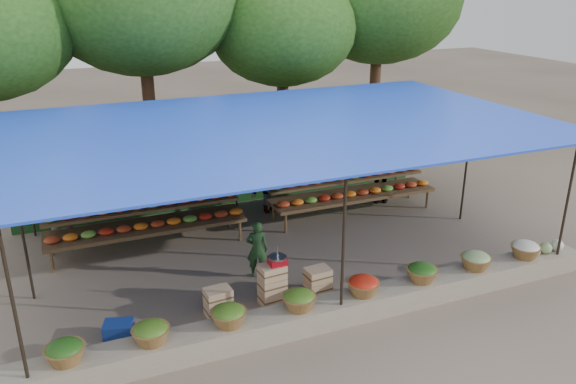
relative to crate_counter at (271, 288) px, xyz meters
name	(u,v)px	position (x,y,z in m)	size (l,w,h in m)	color
ground	(278,253)	(0.84, 1.82, -0.31)	(60.00, 60.00, 0.00)	brown
stone_curb	(337,310)	(0.84, -0.93, -0.11)	(10.60, 0.55, 0.40)	slate
stall_canopy	(276,131)	(0.84, 1.89, 2.36)	(10.80, 6.60, 2.82)	black
produce_baskets	(332,293)	(0.74, -0.93, 0.25)	(8.98, 0.58, 0.34)	brown
netting_backdrop	(232,157)	(0.84, 4.97, 0.94)	(10.60, 0.06, 2.50)	#204E1C
tree_row	(214,9)	(1.35, 7.91, 4.39)	(16.51, 5.50, 7.12)	#331E12
fruit_table_left	(147,221)	(-1.65, 3.17, 0.30)	(4.21, 0.95, 0.93)	#47351C
fruit_table_right	(352,190)	(3.35, 3.17, 0.30)	(4.21, 0.95, 0.93)	#47351C
crate_counter	(271,288)	(0.00, 0.00, 0.00)	(2.38, 0.38, 0.77)	tan
weighing_scale	(277,260)	(0.13, 0.00, 0.54)	(0.32, 0.32, 0.35)	#AE0D19
vendor_seated	(257,249)	(0.11, 1.03, 0.28)	(0.43, 0.28, 1.18)	#19381A
customer_left	(63,209)	(-3.27, 3.91, 0.56)	(0.84, 0.66, 1.74)	slate
customer_mid	(269,184)	(1.49, 4.00, 0.44)	(0.97, 0.56, 1.51)	slate
customer_right	(381,172)	(4.42, 3.60, 0.51)	(0.96, 0.40, 1.64)	slate
blue_crate_front	(119,330)	(-2.66, -0.01, -0.17)	(0.46, 0.33, 0.28)	navy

